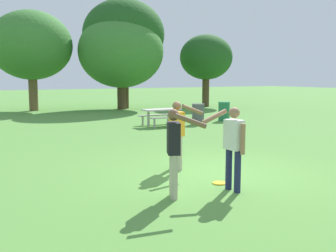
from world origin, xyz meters
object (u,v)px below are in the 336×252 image
Objects in this scene: trash_can_further_along at (224,111)px; tree_back_left at (206,58)px; person_thrower at (177,130)px; frisbee at (219,183)px; tree_far_right at (121,52)px; trash_can_beside_table at (198,114)px; tree_slender_mid at (124,35)px; picnic_table_near at (162,114)px; person_bystander at (174,146)px; person_catcher at (233,142)px; tree_broad_center at (31,46)px.

trash_can_further_along is 0.18× the size of tree_back_left.
person_thrower is 5.67× the size of frisbee.
trash_can_beside_table is at bearing -90.96° from tree_far_right.
trash_can_beside_table and trash_can_further_along have the same top height.
tree_slender_mid is 1.42× the size of tree_back_left.
person_bystander is at bearing -117.24° from picnic_table_near.
tree_far_right is 1.39m from tree_slender_mid.
tree_back_left is at bearing 53.15° from person_thrower.
person_thrower is at bearing -108.48° from tree_far_right.
trash_can_further_along reaches higher than frisbee.
trash_can_beside_table reaches higher than frisbee.
trash_can_further_along is at bearing 53.25° from person_catcher.
trash_can_further_along is 10.67m from tree_slender_mid.
tree_far_right is 6.41m from tree_back_left.
person_thrower is 1.00× the size of person_catcher.
trash_can_beside_table is at bearing -65.09° from tree_broad_center.
tree_far_right is at bearing 70.01° from person_bystander.
person_thrower reaches higher than picnic_table_near.
tree_far_right is (-1.74, 9.01, 3.37)m from trash_can_further_along.
person_catcher is 21.75m from tree_back_left.
trash_can_beside_table reaches higher than picnic_table_near.
tree_slender_mid is 6.23m from tree_back_left.
trash_can_further_along is 13.48m from tree_broad_center.
person_thrower is 8.33m from picnic_table_near.
frisbee is at bearing -121.29° from trash_can_beside_table.
tree_back_left is at bearing 56.50° from person_catcher.
tree_broad_center reaches higher than trash_can_beside_table.
person_bystander is 0.31× the size of tree_back_left.
tree_back_left is at bearing 55.90° from frisbee.
person_thrower reaches higher than trash_can_further_along.
trash_can_beside_table is at bearing 59.77° from person_catcher.
tree_far_right is (5.47, 18.25, 3.84)m from frisbee.
picnic_table_near is 1.77× the size of trash_can_beside_table.
frisbee is 0.17× the size of picnic_table_near.
person_bystander is 1.64m from frisbee.
picnic_table_near reaches higher than frisbee.
tree_far_right is (0.16, 9.51, 3.37)m from trash_can_beside_table.
frisbee is 0.30× the size of trash_can_further_along.
tree_slender_mid is (2.40, 9.80, 4.48)m from picnic_table_near.
person_thrower is 0.26× the size of tree_broad_center.
trash_can_beside_table is at bearing 58.71° from frisbee.
person_catcher is 1.00× the size of person_bystander.
tree_broad_center is at bearing 167.56° from tree_back_left.
trash_can_beside_table is (6.60, 9.07, -0.48)m from person_bystander.
trash_can_further_along is (7.33, 7.72, -0.48)m from person_thrower.
tree_broad_center is (1.35, 20.40, 3.21)m from person_bystander.
person_thrower is 0.96× the size of picnic_table_near.
tree_far_right is (6.76, 18.59, 2.89)m from person_bystander.
frisbee is (0.09, 0.54, -0.95)m from person_catcher.
tree_broad_center is (0.06, 20.06, 4.16)m from frisbee.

